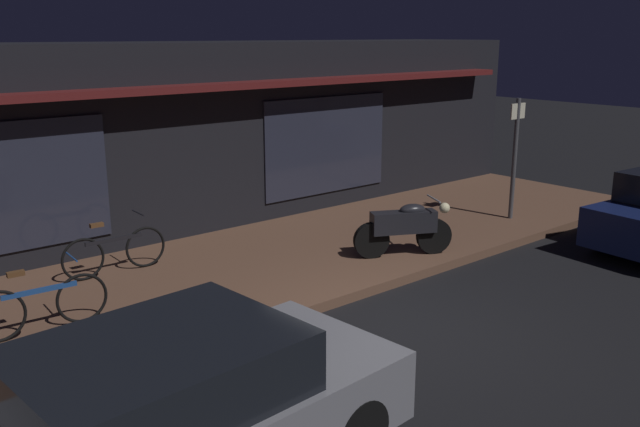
% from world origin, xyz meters
% --- Properties ---
extents(ground_plane, '(60.00, 60.00, 0.00)m').
position_xyz_m(ground_plane, '(0.00, 0.00, 0.00)').
color(ground_plane, black).
extents(sidewalk_slab, '(18.00, 4.00, 0.15)m').
position_xyz_m(sidewalk_slab, '(0.00, 3.00, 0.07)').
color(sidewalk_slab, brown).
rests_on(sidewalk_slab, ground_plane).
extents(storefront_building, '(18.00, 3.30, 3.60)m').
position_xyz_m(storefront_building, '(0.00, 6.39, 1.80)').
color(storefront_building, black).
rests_on(storefront_building, ground_plane).
extents(motorcycle, '(1.57, 0.93, 0.97)m').
position_xyz_m(motorcycle, '(2.10, 1.71, 0.65)').
color(motorcycle, black).
rests_on(motorcycle, sidewalk_slab).
extents(bicycle_parked, '(1.66, 0.42, 0.91)m').
position_xyz_m(bicycle_parked, '(-3.60, 2.51, 0.51)').
color(bicycle_parked, black).
rests_on(bicycle_parked, sidewalk_slab).
extents(bicycle_extra, '(1.66, 0.42, 0.91)m').
position_xyz_m(bicycle_extra, '(-1.98, 3.98, 0.51)').
color(bicycle_extra, black).
rests_on(bicycle_extra, sidewalk_slab).
extents(sign_post, '(0.44, 0.09, 2.40)m').
position_xyz_m(sign_post, '(5.49, 1.97, 1.51)').
color(sign_post, '#47474C').
rests_on(sign_post, sidewalk_slab).
extents(parked_car_near, '(4.21, 2.03, 1.42)m').
position_xyz_m(parked_car_near, '(-3.76, -1.13, 0.70)').
color(parked_car_near, black).
rests_on(parked_car_near, ground_plane).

